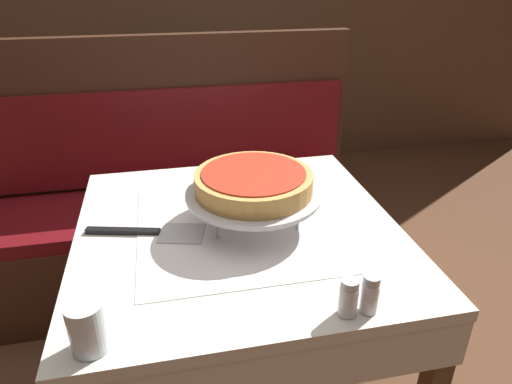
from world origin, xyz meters
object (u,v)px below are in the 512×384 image
object	(u,v)px
dining_table_front	(239,256)
pizza_server	(152,232)
dining_table_rear	(217,94)
booth_bench	(177,222)
pizza_pan_stand	(254,195)
condiment_caddy	(209,67)
deep_dish_pizza	(254,182)
pepper_shaker	(370,294)
salt_shaker	(348,297)
water_glass_near	(87,327)

from	to	relation	value
dining_table_front	pizza_server	bearing A→B (deg)	177.32
dining_table_rear	booth_bench	xyz separation A→B (m)	(-0.32, -0.95, -0.33)
pizza_pan_stand	condiment_caddy	world-z (taller)	condiment_caddy
booth_bench	pizza_pan_stand	size ratio (longest dim) A/B	4.62
deep_dish_pizza	pizza_pan_stand	bearing A→B (deg)	0.00
deep_dish_pizza	pepper_shaker	world-z (taller)	deep_dish_pizza
booth_bench	salt_shaker	distance (m)	1.32
booth_bench	water_glass_near	bearing A→B (deg)	-99.10
deep_dish_pizza	condiment_caddy	bearing A→B (deg)	87.08
pizza_pan_stand	water_glass_near	xyz separation A→B (m)	(-0.39, -0.38, -0.03)
water_glass_near	salt_shaker	world-z (taller)	water_glass_near
dining_table_rear	condiment_caddy	size ratio (longest dim) A/B	5.04
dining_table_rear	pizza_pan_stand	distance (m)	1.76
pizza_pan_stand	pepper_shaker	size ratio (longest dim) A/B	4.22
pizza_server	salt_shaker	world-z (taller)	salt_shaker
pizza_server	salt_shaker	size ratio (longest dim) A/B	3.80
dining_table_front	salt_shaker	distance (m)	0.44
dining_table_front	water_glass_near	xyz separation A→B (m)	(-0.34, -0.37, 0.15)
pizza_pan_stand	pizza_server	bearing A→B (deg)	-179.82
pepper_shaker	booth_bench	bearing A→B (deg)	106.64
pizza_server	dining_table_front	bearing A→B (deg)	-2.68
dining_table_front	pepper_shaker	xyz separation A→B (m)	(0.20, -0.38, 0.14)
water_glass_near	condiment_caddy	size ratio (longest dim) A/B	0.65
booth_bench	pizza_server	distance (m)	0.92
deep_dish_pizza	pizza_server	size ratio (longest dim) A/B	0.98
dining_table_rear	booth_bench	size ratio (longest dim) A/B	0.46
booth_bench	deep_dish_pizza	size ratio (longest dim) A/B	5.38
dining_table_rear	deep_dish_pizza	distance (m)	1.76
deep_dish_pizza	condiment_caddy	xyz separation A→B (m)	(0.09, 1.83, -0.08)
dining_table_rear	salt_shaker	distance (m)	2.14
dining_table_rear	deep_dish_pizza	xyz separation A→B (m)	(-0.13, -1.74, 0.23)
pizza_server	deep_dish_pizza	bearing A→B (deg)	0.18
salt_shaker	pepper_shaker	xyz separation A→B (m)	(0.05, -0.00, 0.00)
pizza_server	pizza_pan_stand	bearing A→B (deg)	0.18
dining_table_front	deep_dish_pizza	size ratio (longest dim) A/B	2.76
water_glass_near	salt_shaker	size ratio (longest dim) A/B	1.21
water_glass_near	condiment_caddy	xyz separation A→B (m)	(0.48, 2.21, -0.00)
dining_table_rear	pizza_pan_stand	bearing A→B (deg)	-94.16
pizza_pan_stand	pizza_server	size ratio (longest dim) A/B	1.15
dining_table_rear	salt_shaker	size ratio (longest dim) A/B	9.30
booth_bench	condiment_caddy	world-z (taller)	booth_bench
deep_dish_pizza	pizza_server	distance (m)	0.30
condiment_caddy	pizza_server	bearing A→B (deg)	-101.38
booth_bench	salt_shaker	bearing A→B (deg)	-75.42
dining_table_rear	salt_shaker	bearing A→B (deg)	-90.40
booth_bench	water_glass_near	xyz separation A→B (m)	(-0.19, -1.18, 0.49)
deep_dish_pizza	salt_shaker	distance (m)	0.42
water_glass_near	condiment_caddy	world-z (taller)	condiment_caddy
pizza_pan_stand	salt_shaker	size ratio (longest dim) A/B	4.36
booth_bench	condiment_caddy	bearing A→B (deg)	74.21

